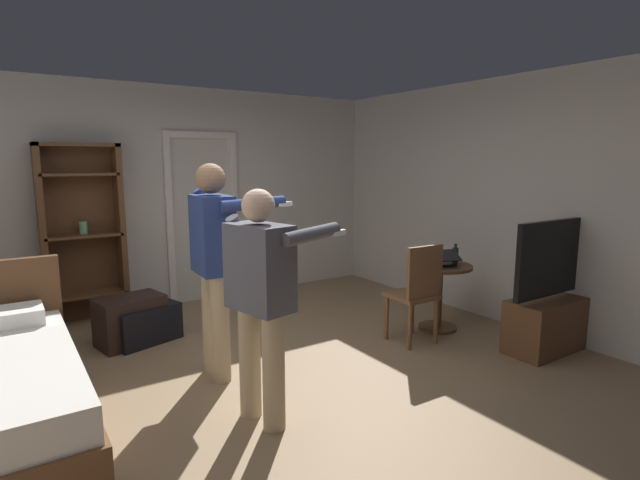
# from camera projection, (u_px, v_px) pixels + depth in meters

# --- Properties ---
(ground_plane) EXTENTS (6.47, 6.47, 0.00)m
(ground_plane) POSITION_uv_depth(u_px,v_px,m) (262.00, 386.00, 3.92)
(ground_plane) COLOR #997A56
(wall_back) EXTENTS (6.13, 0.12, 2.67)m
(wall_back) POSITION_uv_depth(u_px,v_px,m) (158.00, 198.00, 5.94)
(wall_back) COLOR beige
(wall_back) RESTS_ON ground_plane
(wall_right) EXTENTS (0.12, 5.55, 2.67)m
(wall_right) POSITION_uv_depth(u_px,v_px,m) (507.00, 202.00, 5.34)
(wall_right) COLOR beige
(wall_right) RESTS_ON ground_plane
(doorway_frame) EXTENTS (0.93, 0.08, 2.13)m
(doorway_frame) POSITION_uv_depth(u_px,v_px,m) (202.00, 205.00, 6.18)
(doorway_frame) COLOR white
(doorway_frame) RESTS_ON ground_plane
(bookshelf) EXTENTS (0.83, 0.32, 1.96)m
(bookshelf) POSITION_uv_depth(u_px,v_px,m) (82.00, 228.00, 5.31)
(bookshelf) COLOR brown
(bookshelf) RESTS_ON ground_plane
(tv_flatscreen) EXTENTS (1.20, 0.40, 1.25)m
(tv_flatscreen) POSITION_uv_depth(u_px,v_px,m) (552.00, 311.00, 4.63)
(tv_flatscreen) COLOR brown
(tv_flatscreen) RESTS_ON ground_plane
(side_table) EXTENTS (0.68, 0.68, 0.70)m
(side_table) POSITION_uv_depth(u_px,v_px,m) (439.00, 285.00, 5.18)
(side_table) COLOR brown
(side_table) RESTS_ON ground_plane
(laptop) EXTENTS (0.41, 0.41, 0.17)m
(laptop) POSITION_uv_depth(u_px,v_px,m) (440.00, 261.00, 5.08)
(laptop) COLOR black
(laptop) RESTS_ON side_table
(bottle_on_table) EXTENTS (0.06, 0.06, 0.22)m
(bottle_on_table) POSITION_uv_depth(u_px,v_px,m) (455.00, 256.00, 5.14)
(bottle_on_table) COLOR #1E3631
(bottle_on_table) RESTS_ON side_table
(wooden_chair) EXTENTS (0.43, 0.43, 0.99)m
(wooden_chair) POSITION_uv_depth(u_px,v_px,m) (417.00, 290.00, 4.74)
(wooden_chair) COLOR brown
(wooden_chair) RESTS_ON ground_plane
(person_blue_shirt) EXTENTS (0.75, 0.63, 1.61)m
(person_blue_shirt) POSITION_uv_depth(u_px,v_px,m) (261.00, 291.00, 3.25)
(person_blue_shirt) COLOR tan
(person_blue_shirt) RESTS_ON ground_plane
(person_striped_shirt) EXTENTS (0.71, 0.60, 1.76)m
(person_striped_shirt) POSITION_uv_depth(u_px,v_px,m) (215.00, 255.00, 3.96)
(person_striped_shirt) COLOR tan
(person_striped_shirt) RESTS_ON ground_plane
(suitcase_dark) EXTENTS (0.68, 0.50, 0.47)m
(suitcase_dark) POSITION_uv_depth(u_px,v_px,m) (131.00, 321.00, 4.79)
(suitcase_dark) COLOR black
(suitcase_dark) RESTS_ON ground_plane
(suitcase_small) EXTENTS (0.71, 0.51, 0.37)m
(suitcase_small) POSITION_uv_depth(u_px,v_px,m) (146.00, 324.00, 4.84)
(suitcase_small) COLOR black
(suitcase_small) RESTS_ON ground_plane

